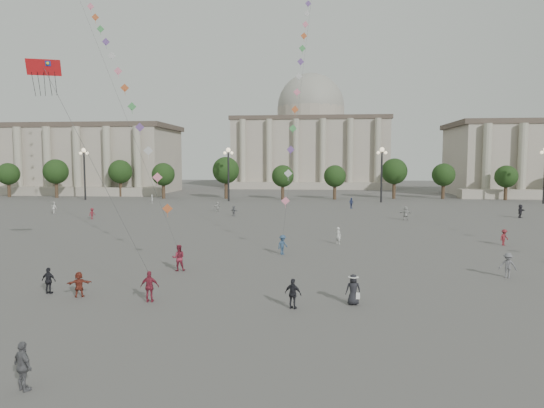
{
  "coord_description": "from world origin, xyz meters",
  "views": [
    {
      "loc": [
        3.24,
        -25.23,
        7.94
      ],
      "look_at": [
        -0.48,
        12.0,
        4.64
      ],
      "focal_mm": 32.0,
      "sensor_mm": 36.0,
      "label": 1
    }
  ],
  "objects": [
    {
      "name": "lamp_post_mid_east",
      "position": [
        15.0,
        70.0,
        7.35
      ],
      "size": [
        2.0,
        0.9,
        10.65
      ],
      "color": "#262628",
      "rests_on": "ground"
    },
    {
      "name": "person_crowd_0",
      "position": [
        8.47,
        57.17,
        0.91
      ],
      "size": [
        1.06,
        1.09,
        1.83
      ],
      "primitive_type": "imported",
      "rotation": [
        0.0,
        0.0,
        0.81
      ],
      "color": "navy",
      "rests_on": "ground"
    },
    {
      "name": "tourist_4",
      "position": [
        -12.94,
        1.83,
        0.8
      ],
      "size": [
        0.98,
        0.51,
        1.59
      ],
      "primitive_type": "imported",
      "rotation": [
        0.0,
        0.0,
        3.01
      ],
      "color": "black",
      "rests_on": "ground"
    },
    {
      "name": "person_crowd_2",
      "position": [
        -27.97,
        38.15,
        0.77
      ],
      "size": [
        0.95,
        1.15,
        1.54
      ],
      "primitive_type": "imported",
      "rotation": [
        0.0,
        0.0,
        1.12
      ],
      "color": "maroon",
      "rests_on": "ground"
    },
    {
      "name": "person_crowd_4",
      "position": [
        -12.94,
        49.76,
        0.79
      ],
      "size": [
        1.3,
        1.43,
        1.59
      ],
      "primitive_type": "imported",
      "rotation": [
        0.0,
        0.0,
        4.02
      ],
      "color": "#B9B9B4",
      "rests_on": "ground"
    },
    {
      "name": "tourist_1",
      "position": [
        1.83,
        0.3,
        0.83
      ],
      "size": [
        1.05,
        0.73,
        1.65
      ],
      "primitive_type": "imported",
      "rotation": [
        0.0,
        0.0,
        2.77
      ],
      "color": "black",
      "rests_on": "ground"
    },
    {
      "name": "person_crowd_12",
      "position": [
        -9.22,
        43.81,
        0.76
      ],
      "size": [
        1.4,
        1.19,
        1.52
      ],
      "primitive_type": "imported",
      "rotation": [
        0.0,
        0.0,
        2.51
      ],
      "color": "slate",
      "rests_on": "ground"
    },
    {
      "name": "hall_west",
      "position": [
        -75.0,
        93.89,
        8.43
      ],
      "size": [
        84.0,
        26.22,
        17.2
      ],
      "color": "#ADA591",
      "rests_on": "ground"
    },
    {
      "name": "lamp_post_far_west",
      "position": [
        -45.0,
        70.0,
        7.35
      ],
      "size": [
        2.0,
        0.9,
        10.65
      ],
      "color": "#262628",
      "rests_on": "ground"
    },
    {
      "name": "tourist_3",
      "position": [
        -6.93,
        -10.0,
        0.88
      ],
      "size": [
        1.1,
        0.89,
        1.75
      ],
      "primitive_type": "imported",
      "rotation": [
        0.0,
        0.0,
        2.61
      ],
      "color": "#5B5B60",
      "rests_on": "ground"
    },
    {
      "name": "person_crowd_6",
      "position": [
        16.02,
        8.71,
        0.87
      ],
      "size": [
        1.28,
        1.02,
        1.73
      ],
      "primitive_type": "imported",
      "rotation": [
        0.0,
        0.0,
        5.89
      ],
      "color": "slate",
      "rests_on": "ground"
    },
    {
      "name": "person_crowd_7",
      "position": [
        14.74,
        41.31,
        0.95
      ],
      "size": [
        1.84,
        0.96,
        1.89
      ],
      "primitive_type": "imported",
      "rotation": [
        0.0,
        0.0,
        2.9
      ],
      "color": "#B8B7B3",
      "rests_on": "ground"
    },
    {
      "name": "lamp_post_mid_west",
      "position": [
        -15.0,
        70.0,
        7.35
      ],
      "size": [
        2.0,
        0.9,
        10.65
      ],
      "color": "#262628",
      "rests_on": "ground"
    },
    {
      "name": "tree_row",
      "position": [
        0.0,
        78.0,
        5.39
      ],
      "size": [
        137.12,
        5.12,
        8.0
      ],
      "color": "#3B2D1D",
      "rests_on": "ground"
    },
    {
      "name": "dragon_kite",
      "position": [
        -15.45,
        6.59,
        13.51
      ],
      "size": [
        5.76,
        3.55,
        16.76
      ],
      "color": "red",
      "rests_on": "ground"
    },
    {
      "name": "person_crowd_13",
      "position": [
        5.0,
        21.23,
        0.83
      ],
      "size": [
        0.71,
        0.69,
        1.65
      ],
      "primitive_type": "imported",
      "rotation": [
        0.0,
        0.0,
        2.42
      ],
      "color": "silver",
      "rests_on": "ground"
    },
    {
      "name": "person_crowd_1",
      "position": [
        -36.95,
        44.22,
        0.92
      ],
      "size": [
        1.14,
        1.1,
        1.85
      ],
      "primitive_type": "imported",
      "rotation": [
        0.0,
        0.0,
        2.49
      ],
      "color": "white",
      "rests_on": "ground"
    },
    {
      "name": "kite_train_west",
      "position": [
        -23.84,
        30.05,
        26.13
      ],
      "size": [
        32.01,
        40.0,
        68.85
      ],
      "color": "#3F3F3F",
      "rests_on": "ground"
    },
    {
      "name": "kite_flyer_1",
      "position": [
        0.09,
        15.48,
        0.84
      ],
      "size": [
        1.17,
        1.24,
        1.69
      ],
      "primitive_type": "imported",
      "rotation": [
        0.0,
        0.0,
        0.9
      ],
      "color": "navy",
      "rests_on": "ground"
    },
    {
      "name": "tourist_2",
      "position": [
        -10.78,
        1.34,
        0.75
      ],
      "size": [
        1.46,
        0.93,
        1.51
      ],
      "primitive_type": "imported",
      "rotation": [
        0.0,
        0.0,
        3.52
      ],
      "color": "maroon",
      "rests_on": "ground"
    },
    {
      "name": "person_crowd_8",
      "position": [
        20.6,
        22.05,
        0.77
      ],
      "size": [
        1.14,
        1.03,
        1.54
      ],
      "primitive_type": "imported",
      "rotation": [
        0.0,
        0.0,
        0.59
      ],
      "color": "maroon",
      "rests_on": "ground"
    },
    {
      "name": "ground",
      "position": [
        0.0,
        0.0,
        0.0
      ],
      "size": [
        360.0,
        360.0,
        0.0
      ],
      "primitive_type": "plane",
      "color": "#524F4D",
      "rests_on": "ground"
    },
    {
      "name": "person_crowd_9",
      "position": [
        31.35,
        45.76,
        0.96
      ],
      "size": [
        1.64,
        1.67,
        1.91
      ],
      "primitive_type": "imported",
      "rotation": [
        0.0,
        0.0,
        0.8
      ],
      "color": "black",
      "rests_on": "ground"
    },
    {
      "name": "hall_central",
      "position": [
        0.0,
        129.22,
        14.23
      ],
      "size": [
        48.3,
        34.3,
        35.5
      ],
      "color": "#ADA591",
      "rests_on": "ground"
    },
    {
      "name": "person_crowd_10",
      "position": [
        -28.58,
        63.79,
        0.81
      ],
      "size": [
        0.58,
        0.7,
        1.63
      ],
      "primitive_type": "imported",
      "rotation": [
        0.0,
        0.0,
        1.95
      ],
      "color": "silver",
      "rests_on": "ground"
    },
    {
      "name": "kite_flyer_0",
      "position": [
        -6.96,
        8.59,
        0.95
      ],
      "size": [
        1.09,
        0.95,
        1.91
      ],
      "primitive_type": "imported",
      "rotation": [
        0.0,
        0.0,
        3.42
      ],
      "color": "maroon",
      "rests_on": "ground"
    },
    {
      "name": "tourist_0",
      "position": [
        -6.3,
        0.77,
        0.89
      ],
      "size": [
        1.07,
        0.52,
        1.77
      ],
      "primitive_type": "imported",
      "rotation": [
        0.0,
        0.0,
        3.23
      ],
      "color": "maroon",
      "rests_on": "ground"
    },
    {
      "name": "hat_person",
      "position": [
        5.11,
        1.37,
        0.89
      ],
      "size": [
        0.89,
        0.64,
        1.71
      ],
      "color": "black",
      "rests_on": "ground"
    }
  ]
}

